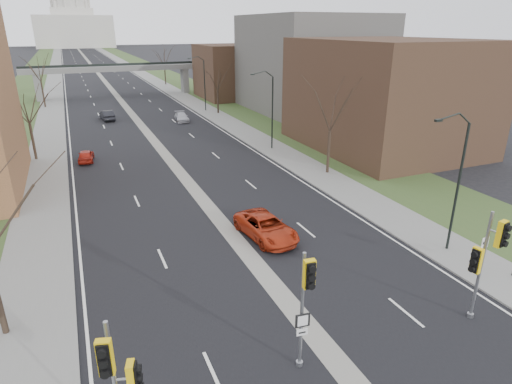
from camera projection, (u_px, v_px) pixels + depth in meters
ground at (343, 370)px, 17.61m from camera, size 700.00×700.00×0.00m
road_surface at (94, 68)px, 146.10m from camera, size 20.00×600.00×0.01m
median_strip at (94, 68)px, 146.10m from camera, size 1.20×600.00×0.02m
sidewalk_right at (130, 66)px, 150.50m from camera, size 4.00×600.00×0.12m
sidewalk_left at (55, 69)px, 141.67m from camera, size 4.00×600.00×0.12m
grass_verge_right at (147, 66)px, 152.71m from camera, size 8.00×600.00×0.10m
grass_verge_left at (35, 70)px, 139.47m from camera, size 8.00×600.00×0.10m
commercial_block_near at (385, 95)px, 48.25m from camera, size 16.00×20.00×12.00m
commercial_block_mid at (310, 64)px, 69.74m from camera, size 18.00×22.00×15.00m
commercial_block_far at (237, 71)px, 83.85m from camera, size 14.00×14.00×10.00m
pedestrian_bridge at (115, 72)px, 84.39m from camera, size 34.00×3.00×6.45m
capitol at (72, 18)px, 285.01m from camera, size 48.00×42.00×55.75m
streetlight_near at (455, 145)px, 24.27m from camera, size 2.61×0.20×8.70m
streetlight_mid at (266, 88)px, 46.55m from camera, size 2.61×0.20×8.70m
streetlight_far at (199, 68)px, 68.82m from camera, size 2.61×0.20×8.70m
tree_left_b at (25, 101)px, 43.13m from camera, size 6.75×6.75×8.81m
tree_left_c at (38, 66)px, 71.96m from camera, size 7.65×7.65×9.99m
tree_right_a at (332, 104)px, 38.83m from camera, size 7.20×7.20×9.40m
tree_right_b at (217, 77)px, 67.40m from camera, size 6.30×6.30×8.22m
tree_right_c at (164, 54)px, 101.22m from camera, size 7.65×7.65×9.99m
signal_pole_left at (119, 376)px, 12.72m from camera, size 1.16×0.90×5.35m
signal_pole_median at (306, 294)px, 16.25m from camera, size 0.62×0.89×5.35m
signal_pole_right at (486, 254)px, 19.24m from camera, size 1.15×0.95×5.62m
speed_limit_sign at (483, 249)px, 23.55m from camera, size 0.52×0.06×2.40m
car_left_near at (86, 156)px, 44.65m from camera, size 1.88×3.83×1.26m
car_left_far at (107, 115)px, 64.36m from camera, size 2.03×4.63×1.48m
car_right_near at (266, 227)px, 28.45m from camera, size 3.11×5.69×1.51m
car_right_mid at (182, 117)px, 63.65m from camera, size 2.18×4.49×1.26m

